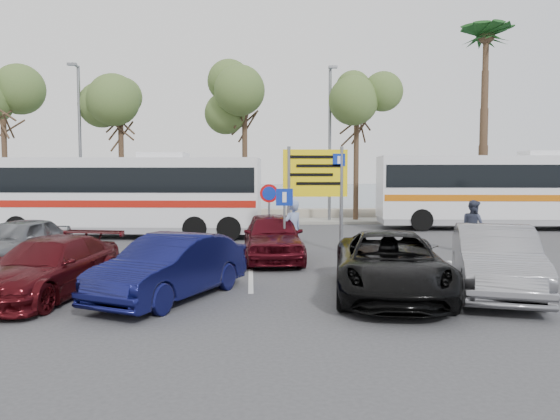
{
  "coord_description": "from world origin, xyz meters",
  "views": [
    {
      "loc": [
        -1.2,
        -15.26,
        2.76
      ],
      "look_at": [
        -0.21,
        3.0,
        1.46
      ],
      "focal_mm": 35.0,
      "sensor_mm": 36.0,
      "label": 1
    }
  ],
  "objects": [
    {
      "name": "ground",
      "position": [
        0.0,
        0.0,
        0.0
      ],
      "size": [
        120.0,
        120.0,
        0.0
      ],
      "primitive_type": "plane",
      "color": "#37373A",
      "rests_on": "ground"
    },
    {
      "name": "kerb_strip",
      "position": [
        0.0,
        14.0,
        0.07
      ],
      "size": [
        44.0,
        2.4,
        0.15
      ],
      "primitive_type": "cube",
      "color": "gray",
      "rests_on": "ground"
    },
    {
      "name": "seawall",
      "position": [
        0.0,
        16.0,
        0.3
      ],
      "size": [
        48.0,
        0.8,
        0.6
      ],
      "primitive_type": "cube",
      "color": "#A19481",
      "rests_on": "ground"
    },
    {
      "name": "sea",
      "position": [
        0.0,
        60.0,
        0.01
      ],
      "size": [
        140.0,
        140.0,
        0.0
      ],
      "primitive_type": "plane",
      "color": "#405666",
      "rests_on": "ground"
    },
    {
      "name": "tree_far_left",
      "position": [
        -14.0,
        14.0,
        6.33
      ],
      "size": [
        3.2,
        3.2,
        7.6
      ],
      "color": "#382619",
      "rests_on": "kerb_strip"
    },
    {
      "name": "tree_left",
      "position": [
        -8.0,
        14.0,
        6.0
      ],
      "size": [
        3.2,
        3.2,
        7.2
      ],
      "color": "#382619",
      "rests_on": "kerb_strip"
    },
    {
      "name": "tree_mid",
      "position": [
        -1.5,
        14.0,
        6.65
      ],
      "size": [
        3.2,
        3.2,
        8.0
      ],
      "color": "#382619",
      "rests_on": "kerb_strip"
    },
    {
      "name": "tree_right",
      "position": [
        4.5,
        14.0,
        6.17
      ],
      "size": [
        3.2,
        3.2,
        7.4
      ],
      "color": "#382619",
      "rests_on": "kerb_strip"
    },
    {
      "name": "palm_tree",
      "position": [
        11.5,
        14.0,
        9.87
      ],
      "size": [
        4.8,
        4.8,
        11.2
      ],
      "color": "#382619",
      "rests_on": "kerb_strip"
    },
    {
      "name": "street_lamp_left",
      "position": [
        -10.0,
        13.52,
        4.6
      ],
      "size": [
        0.45,
        1.15,
        8.01
      ],
      "color": "slate",
      "rests_on": "kerb_strip"
    },
    {
      "name": "street_lamp_right",
      "position": [
        3.0,
        13.52,
        4.6
      ],
      "size": [
        0.45,
        1.15,
        8.01
      ],
      "color": "slate",
      "rests_on": "kerb_strip"
    },
    {
      "name": "direction_sign",
      "position": [
        1.0,
        3.2,
        2.43
      ],
      "size": [
        2.2,
        0.12,
        3.6
      ],
      "color": "slate",
      "rests_on": "ground"
    },
    {
      "name": "sign_no_stop",
      "position": [
        -0.6,
        2.38,
        1.58
      ],
      "size": [
        0.6,
        0.08,
        2.35
      ],
      "color": "slate",
      "rests_on": "ground"
    },
    {
      "name": "sign_parking",
      "position": [
        -0.2,
        0.79,
        1.47
      ],
      "size": [
        0.5,
        0.07,
        2.25
      ],
      "color": "slate",
      "rests_on": "ground"
    },
    {
      "name": "lane_markings",
      "position": [
        -1.14,
        -1.0,
        0.0
      ],
      "size": [
        12.02,
        4.2,
        0.01
      ],
      "primitive_type": null,
      "color": "silver",
      "rests_on": "ground"
    },
    {
      "name": "coach_bus_left",
      "position": [
        -6.5,
        7.86,
        1.64
      ],
      "size": [
        11.53,
        3.37,
        3.54
      ],
      "color": "silver",
      "rests_on": "ground"
    },
    {
      "name": "coach_bus_right",
      "position": [
        10.97,
        10.19,
        1.73
      ],
      "size": [
        12.15,
        3.68,
        3.73
      ],
      "color": "silver",
      "rests_on": "ground"
    },
    {
      "name": "car_silver_a",
      "position": [
        -8.04,
        1.06,
        0.69
      ],
      "size": [
        2.38,
        4.31,
        1.39
      ],
      "primitive_type": "imported",
      "rotation": [
        0.0,
        0.0,
        -0.19
      ],
      "color": "slate",
      "rests_on": "ground"
    },
    {
      "name": "car_blue",
      "position": [
        -2.92,
        -3.5,
        0.69
      ],
      "size": [
        3.25,
        4.41,
        1.39
      ],
      "primitive_type": "imported",
      "rotation": [
        0.0,
        0.0,
        -0.48
      ],
      "color": "#0E1043",
      "rests_on": "ground"
    },
    {
      "name": "car_maroon",
      "position": [
        -5.64,
        -3.17,
        0.65
      ],
      "size": [
        2.7,
        4.75,
        1.3
      ],
      "primitive_type": "imported",
      "rotation": [
        0.0,
        0.0,
        -0.21
      ],
      "color": "#470B10",
      "rests_on": "ground"
    },
    {
      "name": "car_red",
      "position": [
        -0.52,
        1.5,
        0.75
      ],
      "size": [
        1.84,
        4.42,
        1.49
      ],
      "primitive_type": "imported",
      "rotation": [
        0.0,
        0.0,
        0.02
      ],
      "color": "#4C0A13",
      "rests_on": "ground"
    },
    {
      "name": "suv_black",
      "position": [
        1.88,
        -3.5,
        0.71
      ],
      "size": [
        3.14,
        5.41,
        1.42
      ],
      "primitive_type": "imported",
      "rotation": [
        0.0,
        0.0,
        -0.16
      ],
      "color": "black",
      "rests_on": "ground"
    },
    {
      "name": "car_silver_b",
      "position": [
        4.28,
        -3.44,
        0.77
      ],
      "size": [
        2.95,
        4.94,
        1.54
      ],
      "primitive_type": "imported",
      "rotation": [
        0.0,
        0.0,
        -0.3
      ],
      "color": "gray",
      "rests_on": "ground"
    },
    {
      "name": "pedestrian_near",
      "position": [
        0.08,
        1.29,
        0.94
      ],
      "size": [
        0.82,
        0.78,
        1.89
      ],
      "primitive_type": "imported",
      "rotation": [
        0.0,
        0.0,
        3.81
      ],
      "color": "#7E8FB7",
      "rests_on": "ground"
    },
    {
      "name": "pedestrian_far",
      "position": [
        6.36,
        2.79,
        0.9
      ],
      "size": [
        0.89,
        1.03,
        1.79
      ],
      "primitive_type": "imported",
      "rotation": [
        0.0,
        0.0,
        1.85
      ],
      "color": "#353B50",
      "rests_on": "ground"
    }
  ]
}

